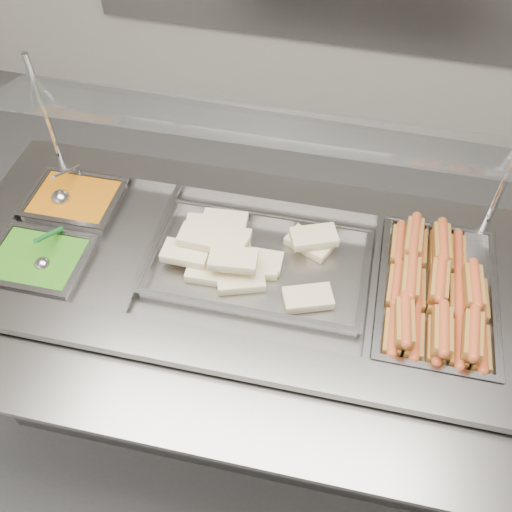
% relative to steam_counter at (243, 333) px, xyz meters
% --- Properties ---
extents(ground, '(6.00, 6.00, 0.00)m').
position_rel_steam_counter_xyz_m(ground, '(0.03, -0.42, -0.46)').
color(ground, '#505053').
rests_on(ground, ground).
extents(steam_counter, '(1.97, 0.92, 0.93)m').
position_rel_steam_counter_xyz_m(steam_counter, '(0.00, 0.00, 0.00)').
color(steam_counter, slate).
rests_on(steam_counter, ground).
extents(tray_rail, '(1.87, 0.45, 0.05)m').
position_rel_steam_counter_xyz_m(tray_rail, '(0.02, -0.53, 0.41)').
color(tray_rail, gray).
rests_on(tray_rail, steam_counter).
extents(sneeze_guard, '(1.71, 0.36, 0.45)m').
position_rel_steam_counter_xyz_m(sneeze_guard, '(-0.01, 0.23, 0.84)').
color(sneeze_guard, silver).
rests_on(sneeze_guard, steam_counter).
extents(pan_hotdogs, '(0.37, 0.58, 0.10)m').
position_rel_steam_counter_xyz_m(pan_hotdogs, '(0.65, 0.02, 0.42)').
color(pan_hotdogs, gray).
rests_on(pan_hotdogs, steam_counter).
extents(pan_wraps, '(0.72, 0.44, 0.07)m').
position_rel_steam_counter_xyz_m(pan_wraps, '(0.06, 0.00, 0.44)').
color(pan_wraps, gray).
rests_on(pan_wraps, steam_counter).
extents(pan_beans, '(0.32, 0.26, 0.10)m').
position_rel_steam_counter_xyz_m(pan_beans, '(-0.67, 0.13, 0.42)').
color(pan_beans, gray).
rests_on(pan_beans, steam_counter).
extents(pan_peas, '(0.32, 0.26, 0.10)m').
position_rel_steam_counter_xyz_m(pan_peas, '(-0.66, -0.17, 0.42)').
color(pan_peas, gray).
rests_on(pan_peas, steam_counter).
extents(hotdogs_in_buns, '(0.33, 0.54, 0.12)m').
position_rel_steam_counter_xyz_m(hotdogs_in_buns, '(0.64, 0.01, 0.47)').
color(hotdogs_in_buns, '#90581E').
rests_on(hotdogs_in_buns, pan_hotdogs).
extents(tortilla_wraps, '(0.59, 0.37, 0.10)m').
position_rel_steam_counter_xyz_m(tortilla_wraps, '(-0.01, 0.02, 0.48)').
color(tortilla_wraps, '#D1BE8C').
rests_on(tortilla_wraps, pan_wraps).
extents(ladle, '(0.07, 0.20, 0.15)m').
position_rel_steam_counter_xyz_m(ladle, '(-0.71, 0.11, 0.47)').
color(ladle, '#B6B5BA').
rests_on(ladle, pan_beans).
extents(serving_spoon, '(0.06, 0.19, 0.14)m').
position_rel_steam_counter_xyz_m(serving_spoon, '(-0.63, -0.18, 0.48)').
color(serving_spoon, '#B6B5BA').
rests_on(serving_spoon, pan_peas).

